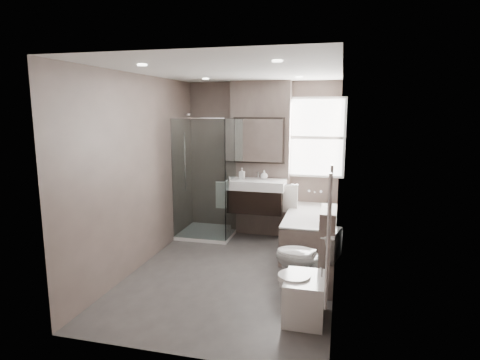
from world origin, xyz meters
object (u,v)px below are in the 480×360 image
(toilet, at_px, (306,258))
(bidet, at_px, (304,297))
(bathtub, at_px, (311,230))
(vanity, at_px, (256,195))

(toilet, height_order, bidet, toilet)
(bathtub, distance_m, toilet, 1.37)
(bathtub, height_order, toilet, toilet)
(vanity, bearing_deg, bidet, -67.18)
(bathtub, bearing_deg, bidet, -87.57)
(bathtub, bearing_deg, vanity, 160.63)
(toilet, xyz_separation_m, bidet, (0.04, -0.72, -0.15))
(vanity, bearing_deg, toilet, -60.18)
(bathtub, xyz_separation_m, bidet, (0.09, -2.08, -0.08))
(toilet, bearing_deg, vanity, -137.96)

